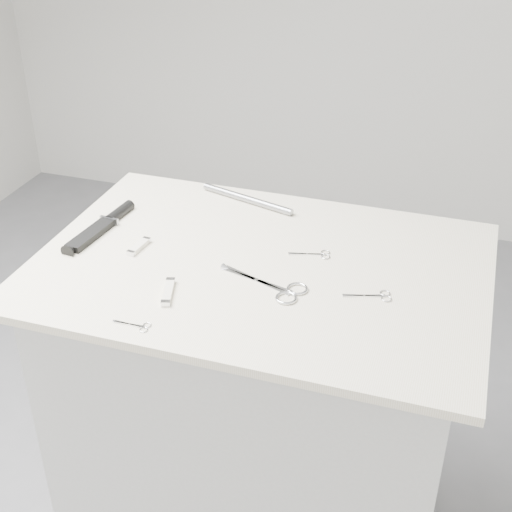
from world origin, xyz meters
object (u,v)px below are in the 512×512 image
(large_shears, at_px, (279,289))
(pocket_knife_a, at_px, (168,292))
(sheathed_knife, at_px, (104,224))
(metal_rail, at_px, (247,199))
(embroidery_scissors_b, at_px, (316,254))
(plinth, at_px, (260,419))
(tiny_scissors, at_px, (137,326))
(pocket_knife_b, at_px, (139,247))
(embroidery_scissors_a, at_px, (375,296))

(large_shears, distance_m, pocket_knife_a, 0.23)
(large_shears, relative_size, sheathed_knife, 0.82)
(pocket_knife_a, distance_m, metal_rail, 0.45)
(large_shears, xyz_separation_m, embroidery_scissors_b, (0.04, 0.16, -0.00))
(plinth, distance_m, tiny_scissors, 0.58)
(pocket_knife_b, relative_size, metal_rail, 0.29)
(embroidery_scissors_b, bearing_deg, plinth, -160.65)
(tiny_scissors, height_order, sheathed_knife, sheathed_knife)
(embroidery_scissors_b, relative_size, metal_rail, 0.35)
(pocket_knife_a, bearing_deg, metal_rail, -19.28)
(plinth, bearing_deg, pocket_knife_a, -129.73)
(large_shears, xyz_separation_m, sheathed_knife, (-0.48, 0.13, 0.01))
(sheathed_knife, relative_size, pocket_knife_b, 3.20)
(embroidery_scissors_b, height_order, sheathed_knife, sheathed_knife)
(large_shears, height_order, tiny_scissors, large_shears)
(plinth, height_order, pocket_knife_a, pocket_knife_a)
(plinth, relative_size, sheathed_knife, 3.62)
(sheathed_knife, relative_size, pocket_knife_a, 2.57)
(sheathed_knife, height_order, pocket_knife_b, sheathed_knife)
(plinth, relative_size, embroidery_scissors_a, 8.92)
(embroidery_scissors_b, height_order, metal_rail, metal_rail)
(sheathed_knife, xyz_separation_m, metal_rail, (0.29, 0.24, 0.00))
(pocket_knife_b, distance_m, metal_rail, 0.34)
(metal_rail, bearing_deg, pocket_knife_a, -92.61)
(plinth, relative_size, pocket_knife_a, 9.31)
(sheathed_knife, height_order, pocket_knife_a, sheathed_knife)
(embroidery_scissors_a, xyz_separation_m, pocket_knife_a, (-0.41, -0.12, 0.00))
(plinth, xyz_separation_m, sheathed_knife, (-0.41, 0.04, 0.48))
(embroidery_scissors_b, distance_m, pocket_knife_a, 0.36)
(tiny_scissors, distance_m, metal_rail, 0.58)
(large_shears, relative_size, embroidery_scissors_b, 2.14)
(large_shears, height_order, metal_rail, metal_rail)
(tiny_scissors, relative_size, pocket_knife_b, 0.98)
(large_shears, xyz_separation_m, pocket_knife_a, (-0.21, -0.09, 0.00))
(sheathed_knife, bearing_deg, large_shears, -98.96)
(embroidery_scissors_b, distance_m, pocket_knife_b, 0.41)
(metal_rail, bearing_deg, embroidery_scissors_a, -40.05)
(pocket_knife_b, xyz_separation_m, metal_rail, (0.16, 0.30, 0.00))
(sheathed_knife, bearing_deg, embroidery_scissors_b, -80.25)
(large_shears, bearing_deg, metal_rail, 135.60)
(sheathed_knife, distance_m, metal_rail, 0.37)
(plinth, distance_m, metal_rail, 0.57)
(embroidery_scissors_b, distance_m, metal_rail, 0.31)
(tiny_scissors, bearing_deg, large_shears, 42.10)
(embroidery_scissors_b, height_order, pocket_knife_b, pocket_knife_b)
(embroidery_scissors_b, bearing_deg, pocket_knife_b, 179.19)
(embroidery_scissors_b, bearing_deg, embroidery_scissors_a, -53.43)
(large_shears, distance_m, embroidery_scissors_b, 0.17)
(embroidery_scissors_a, distance_m, sheathed_knife, 0.68)
(plinth, distance_m, large_shears, 0.49)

